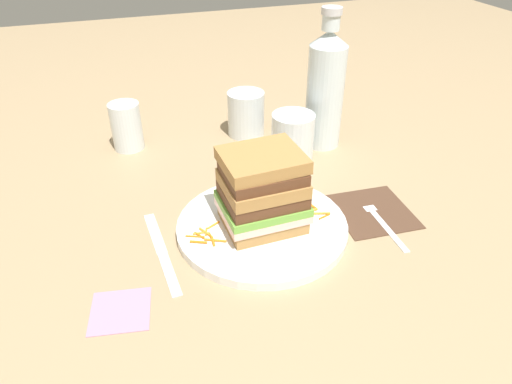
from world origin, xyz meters
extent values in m
plane|color=#9E8460|center=(0.00, 0.00, 0.00)|extent=(3.00, 3.00, 0.00)
cylinder|color=white|center=(-0.02, -0.01, 0.01)|extent=(0.27, 0.27, 0.01)
cube|color=#A87A42|center=(-0.02, -0.01, 0.02)|extent=(0.12, 0.10, 0.02)
cube|color=beige|center=(-0.02, -0.01, 0.04)|extent=(0.13, 0.11, 0.01)
cube|color=#6BA83D|center=(-0.02, -0.01, 0.05)|extent=(0.13, 0.11, 0.01)
cube|color=#56331E|center=(-0.02, -0.01, 0.07)|extent=(0.12, 0.10, 0.02)
cube|color=#A87A42|center=(-0.02, -0.01, 0.09)|extent=(0.12, 0.10, 0.02)
cube|color=#56331E|center=(-0.02, -0.01, 0.11)|extent=(0.11, 0.10, 0.02)
cube|color=#A87A42|center=(-0.02, 0.00, 0.13)|extent=(0.12, 0.10, 0.02)
cylinder|color=orange|center=(-0.12, -0.02, 0.02)|extent=(0.03, 0.01, 0.00)
cylinder|color=orange|center=(-0.11, 0.00, 0.02)|extent=(0.01, 0.02, 0.00)
cylinder|color=orange|center=(-0.10, -0.03, 0.02)|extent=(0.01, 0.02, 0.00)
cylinder|color=orange|center=(-0.10, -0.01, 0.02)|extent=(0.01, 0.02, 0.00)
cylinder|color=orange|center=(-0.12, -0.01, 0.02)|extent=(0.01, 0.02, 0.00)
cylinder|color=orange|center=(-0.12, -0.01, 0.02)|extent=(0.03, 0.01, 0.00)
cylinder|color=orange|center=(-0.09, 0.01, 0.02)|extent=(0.02, 0.01, 0.00)
cylinder|color=orange|center=(-0.10, -0.03, 0.02)|extent=(0.03, 0.02, 0.00)
cylinder|color=orange|center=(-0.11, 0.00, 0.02)|extent=(0.01, 0.02, 0.00)
cylinder|color=orange|center=(-0.12, 0.00, 0.02)|extent=(0.02, 0.00, 0.00)
cylinder|color=orange|center=(0.07, 0.00, 0.02)|extent=(0.03, 0.01, 0.00)
cylinder|color=orange|center=(0.08, -0.02, 0.02)|extent=(0.02, 0.01, 0.00)
cylinder|color=orange|center=(0.08, 0.02, 0.02)|extent=(0.01, 0.03, 0.00)
cylinder|color=orange|center=(0.06, -0.01, 0.02)|extent=(0.03, 0.01, 0.00)
cylinder|color=orange|center=(0.08, -0.01, 0.02)|extent=(0.03, 0.01, 0.00)
cube|color=#4C3323|center=(0.18, -0.02, 0.00)|extent=(0.13, 0.14, 0.00)
cube|color=silver|center=(0.17, -0.07, 0.00)|extent=(0.01, 0.11, 0.00)
cube|color=silver|center=(0.18, -0.01, 0.00)|extent=(0.02, 0.02, 0.00)
cylinder|color=silver|center=(0.19, 0.02, 0.00)|extent=(0.00, 0.04, 0.00)
cylinder|color=silver|center=(0.18, 0.02, 0.00)|extent=(0.00, 0.04, 0.00)
cylinder|color=silver|center=(0.18, 0.02, 0.00)|extent=(0.00, 0.04, 0.00)
cylinder|color=silver|center=(0.17, 0.02, 0.00)|extent=(0.00, 0.04, 0.00)
cube|color=silver|center=(-0.17, -0.06, 0.00)|extent=(0.02, 0.10, 0.00)
cube|color=silver|center=(-0.18, 0.04, 0.00)|extent=(0.02, 0.11, 0.00)
cylinder|color=white|center=(0.12, 0.19, 0.05)|extent=(0.08, 0.08, 0.10)
cylinder|color=orange|center=(0.12, 0.19, 0.03)|extent=(0.08, 0.08, 0.06)
cylinder|color=silver|center=(0.20, 0.24, 0.10)|extent=(0.07, 0.07, 0.21)
cone|color=silver|center=(0.20, 0.24, 0.22)|extent=(0.07, 0.07, 0.03)
cylinder|color=silver|center=(0.20, 0.24, 0.25)|extent=(0.03, 0.03, 0.03)
cylinder|color=silver|center=(0.20, 0.24, 0.27)|extent=(0.04, 0.04, 0.01)
cylinder|color=silver|center=(-0.18, 0.35, 0.05)|extent=(0.06, 0.06, 0.10)
cylinder|color=silver|center=(0.07, 0.33, 0.05)|extent=(0.08, 0.08, 0.09)
cube|color=pink|center=(-0.25, -0.11, 0.00)|extent=(0.09, 0.09, 0.00)
camera|label=1|loc=(-0.22, -0.56, 0.46)|focal=33.09mm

